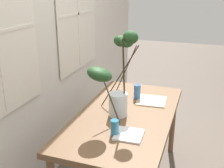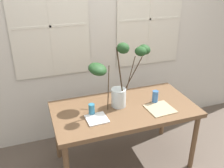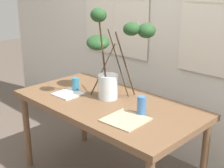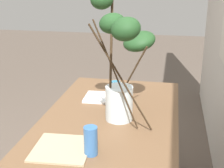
{
  "view_description": "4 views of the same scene",
  "coord_description": "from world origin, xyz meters",
  "px_view_note": "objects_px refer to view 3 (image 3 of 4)",
  "views": [
    {
      "loc": [
        -2.12,
        -0.61,
        1.84
      ],
      "look_at": [
        -0.05,
        0.11,
        1.04
      ],
      "focal_mm": 44.66,
      "sensor_mm": 36.0,
      "label": 1
    },
    {
      "loc": [
        -0.9,
        -2.18,
        2.16
      ],
      "look_at": [
        -0.11,
        0.08,
        1.02
      ],
      "focal_mm": 40.49,
      "sensor_mm": 36.0,
      "label": 2
    },
    {
      "loc": [
        1.66,
        -1.63,
        1.68
      ],
      "look_at": [
        -0.0,
        0.06,
        0.89
      ],
      "focal_mm": 49.85,
      "sensor_mm": 36.0,
      "label": 3
    },
    {
      "loc": [
        1.66,
        0.34,
        1.57
      ],
      "look_at": [
        -0.04,
        0.02,
        0.97
      ],
      "focal_mm": 51.68,
      "sensor_mm": 36.0,
      "label": 4
    }
  ],
  "objects_px": {
    "plate_square_left": "(68,94)",
    "plate_square_right": "(126,120)",
    "drinking_glass_blue_left": "(76,85)",
    "vase_with_branches": "(110,57)",
    "drinking_glass_blue_right": "(142,106)",
    "dining_table": "(107,110)"
  },
  "relations": [
    {
      "from": "plate_square_right",
      "to": "vase_with_branches",
      "type": "bearing_deg",
      "value": 148.52
    },
    {
      "from": "drinking_glass_blue_left",
      "to": "drinking_glass_blue_right",
      "type": "distance_m",
      "value": 0.73
    },
    {
      "from": "vase_with_branches",
      "to": "drinking_glass_blue_right",
      "type": "xyz_separation_m",
      "value": [
        0.4,
        -0.09,
        -0.27
      ]
    },
    {
      "from": "drinking_glass_blue_right",
      "to": "plate_square_left",
      "type": "xyz_separation_m",
      "value": [
        -0.71,
        -0.12,
        -0.06
      ]
    },
    {
      "from": "vase_with_branches",
      "to": "drinking_glass_blue_left",
      "type": "distance_m",
      "value": 0.45
    },
    {
      "from": "drinking_glass_blue_left",
      "to": "plate_square_right",
      "type": "distance_m",
      "value": 0.73
    },
    {
      "from": "drinking_glass_blue_left",
      "to": "plate_square_right",
      "type": "height_order",
      "value": "drinking_glass_blue_left"
    },
    {
      "from": "drinking_glass_blue_right",
      "to": "plate_square_left",
      "type": "distance_m",
      "value": 0.72
    },
    {
      "from": "drinking_glass_blue_left",
      "to": "plate_square_left",
      "type": "height_order",
      "value": "drinking_glass_blue_left"
    },
    {
      "from": "dining_table",
      "to": "plate_square_right",
      "type": "height_order",
      "value": "plate_square_right"
    },
    {
      "from": "plate_square_right",
      "to": "dining_table",
      "type": "bearing_deg",
      "value": 155.5
    },
    {
      "from": "drinking_glass_blue_right",
      "to": "dining_table",
      "type": "bearing_deg",
      "value": 178.74
    },
    {
      "from": "vase_with_branches",
      "to": "drinking_glass_blue_right",
      "type": "bearing_deg",
      "value": -12.17
    },
    {
      "from": "plate_square_left",
      "to": "plate_square_right",
      "type": "relative_size",
      "value": 0.76
    },
    {
      "from": "vase_with_branches",
      "to": "plate_square_left",
      "type": "distance_m",
      "value": 0.5
    },
    {
      "from": "drinking_glass_blue_left",
      "to": "drinking_glass_blue_right",
      "type": "relative_size",
      "value": 0.86
    },
    {
      "from": "dining_table",
      "to": "plate_square_right",
      "type": "xyz_separation_m",
      "value": [
        0.35,
        -0.16,
        0.08
      ]
    },
    {
      "from": "vase_with_branches",
      "to": "plate_square_right",
      "type": "relative_size",
      "value": 2.75
    },
    {
      "from": "plate_square_left",
      "to": "drinking_glass_blue_left",
      "type": "bearing_deg",
      "value": 102.2
    },
    {
      "from": "drinking_glass_blue_right",
      "to": "plate_square_right",
      "type": "height_order",
      "value": "drinking_glass_blue_right"
    },
    {
      "from": "plate_square_right",
      "to": "drinking_glass_blue_left",
      "type": "bearing_deg",
      "value": 169.18
    },
    {
      "from": "dining_table",
      "to": "vase_with_branches",
      "type": "distance_m",
      "value": 0.43
    }
  ]
}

